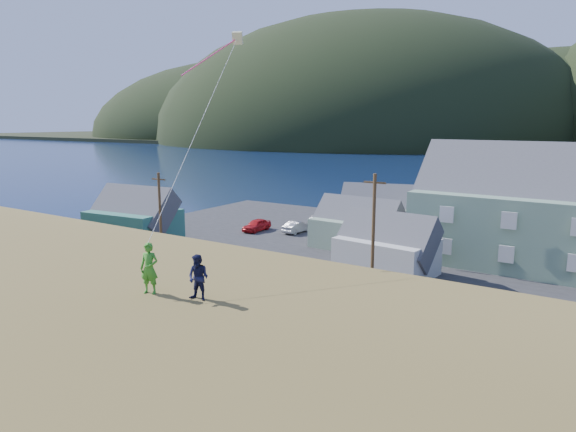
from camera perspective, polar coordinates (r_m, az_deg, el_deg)
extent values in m
plane|color=#0A1638|center=(35.99, 7.42, -10.45)|extent=(900.00, 900.00, 0.00)
cube|color=#4C3D19|center=(22.84, -13.56, -22.20)|extent=(110.00, 35.00, 1.20)
cube|color=#4C3D19|center=(34.30, 5.95, -11.41)|extent=(110.00, 8.00, 0.10)
cube|color=#28282B|center=(51.16, 15.73, -4.32)|extent=(72.00, 36.00, 0.12)
cube|color=gray|center=(74.33, 16.66, 0.51)|extent=(26.00, 14.00, 0.90)
ellipsoid|color=black|center=(389.07, -4.11, 8.94)|extent=(240.00, 216.00, 108.00)
ellipsoid|color=black|center=(320.16, 8.25, 8.51)|extent=(260.00, 234.00, 143.00)
ellipsoid|color=black|center=(332.38, 27.30, 7.53)|extent=(200.00, 180.00, 100.00)
cube|color=#2E6D61|center=(57.74, -16.74, -0.98)|extent=(9.26, 7.33, 3.24)
cube|color=#47474C|center=(57.32, -16.88, 1.45)|extent=(9.74, 7.13, 6.23)
cube|color=slate|center=(52.47, 7.59, -1.93)|extent=(8.50, 5.92, 2.92)
cube|color=#47474C|center=(52.05, 7.65, 0.42)|extent=(8.99, 5.80, 5.33)
cube|color=beige|center=(44.05, 10.86, -4.39)|extent=(8.08, 6.17, 3.02)
cube|color=#47474C|center=(43.53, 10.97, -1.51)|extent=(8.57, 6.13, 5.30)
cube|color=slate|center=(59.86, 10.76, -0.38)|extent=(10.85, 7.94, 3.13)
cube|color=#47474C|center=(59.45, 10.84, 1.93)|extent=(11.33, 8.01, 5.81)
cylinder|color=#47331E|center=(47.79, -14.00, -0.18)|extent=(0.24, 0.24, 8.17)
cylinder|color=#47331E|center=(35.70, 9.42, -2.72)|extent=(0.24, 0.24, 9.23)
imported|color=#354C86|center=(57.79, 22.46, -2.18)|extent=(1.72, 4.80, 1.58)
imported|color=#9C9DA1|center=(59.17, 1.01, -1.20)|extent=(1.76, 4.16, 1.33)
imported|color=maroon|center=(62.44, 5.56, -0.59)|extent=(2.72, 5.22, 1.40)
imported|color=red|center=(60.10, -3.51, -1.01)|extent=(1.72, 4.13, 1.40)
imported|color=white|center=(56.29, 7.64, -1.88)|extent=(2.85, 5.22, 1.39)
imported|color=black|center=(57.94, 14.34, -1.77)|extent=(2.00, 4.17, 1.38)
imported|color=navy|center=(51.61, 16.46, -3.30)|extent=(1.88, 4.46, 1.50)
imported|color=slate|center=(64.32, 4.04, -0.17)|extent=(2.10, 4.89, 1.56)
imported|color=silver|center=(59.79, 10.54, -1.14)|extent=(2.56, 5.58, 1.58)
imported|color=#378D26|center=(17.59, -15.16, -5.63)|extent=(0.73, 0.60, 1.72)
imported|color=#151739|center=(16.65, -9.93, -6.75)|extent=(0.80, 0.67, 1.48)
cube|color=beige|center=(25.21, -5.64, 19.08)|extent=(0.59, 0.58, 0.60)
cylinder|color=#FF438A|center=(24.52, -8.65, 17.13)|extent=(0.06, 0.06, 3.31)
cylinder|color=white|center=(20.85, -9.71, 10.17)|extent=(0.02, 0.02, 11.70)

